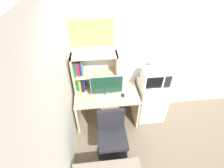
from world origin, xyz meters
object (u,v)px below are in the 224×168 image
object	(u,v)px
hutch_bookshelf	(88,73)
monitor	(107,86)
desk_chair	(112,137)
wall_corkboard	(92,33)
computer_mouse	(123,95)
mini_fridge	(151,100)
microwave	(155,77)
desk_fan	(161,63)
keyboard	(107,97)

from	to	relation	value
hutch_bookshelf	monitor	world-z (taller)	hutch_bookshelf
desk_chair	wall_corkboard	world-z (taller)	wall_corkboard
desk_chair	computer_mouse	bearing A→B (deg)	66.41
mini_fridge	microwave	bearing A→B (deg)	89.70
monitor	desk_chair	bearing A→B (deg)	-88.10
desk_chair	monitor	bearing A→B (deg)	91.90
desk_fan	hutch_bookshelf	bearing A→B (deg)	172.30
computer_mouse	monitor	bearing A→B (deg)	175.69
keyboard	mini_fridge	distance (m)	0.97
computer_mouse	desk_chair	xyz separation A→B (m)	(-0.27, -0.62, -0.37)
wall_corkboard	hutch_bookshelf	bearing A→B (deg)	-134.76
computer_mouse	desk_fan	size ratio (longest dim) A/B	0.40
microwave	desk_fan	distance (m)	0.31
monitor	microwave	bearing A→B (deg)	6.47
hutch_bookshelf	wall_corkboard	world-z (taller)	wall_corkboard
monitor	mini_fridge	size ratio (longest dim) A/B	0.66
monitor	computer_mouse	bearing A→B (deg)	-4.31
hutch_bookshelf	desk_fan	distance (m)	1.29
monitor	mini_fridge	world-z (taller)	monitor
desk_fan	microwave	bearing A→B (deg)	174.09
hutch_bookshelf	wall_corkboard	size ratio (longest dim) A/B	1.11
desk_chair	wall_corkboard	distance (m)	1.75
hutch_bookshelf	desk_chair	world-z (taller)	hutch_bookshelf
keyboard	desk_fan	distance (m)	1.13
microwave	desk_fan	size ratio (longest dim) A/B	1.85
desk_fan	wall_corkboard	distance (m)	1.27
mini_fridge	microwave	size ratio (longest dim) A/B	1.79
desk_chair	mini_fridge	bearing A→B (deg)	39.98
keyboard	desk_fan	size ratio (longest dim) A/B	1.50
keyboard	desk_fan	bearing A→B (deg)	7.96
computer_mouse	microwave	size ratio (longest dim) A/B	0.22
monitor	computer_mouse	distance (m)	0.38
microwave	wall_corkboard	distance (m)	1.37
mini_fridge	desk_fan	distance (m)	0.90
computer_mouse	mini_fridge	size ratio (longest dim) A/B	0.12
keyboard	wall_corkboard	size ratio (longest dim) A/B	0.54
monitor	microwave	distance (m)	0.91
hutch_bookshelf	keyboard	world-z (taller)	hutch_bookshelf
hutch_bookshelf	mini_fridge	world-z (taller)	hutch_bookshelf
hutch_bookshelf	mini_fridge	size ratio (longest dim) A/B	0.93
mini_fridge	desk_chair	bearing A→B (deg)	-140.02
monitor	wall_corkboard	distance (m)	0.91
monitor	desk_fan	size ratio (longest dim) A/B	2.20
monitor	wall_corkboard	bearing A→B (deg)	116.43
desk_fan	desk_chair	world-z (taller)	desk_fan
mini_fridge	desk_fan	world-z (taller)	desk_fan
computer_mouse	desk_fan	world-z (taller)	desk_fan
monitor	keyboard	xyz separation A→B (m)	(-0.01, -0.04, -0.24)
monitor	mini_fridge	distance (m)	1.06
microwave	desk_chair	bearing A→B (deg)	-139.91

